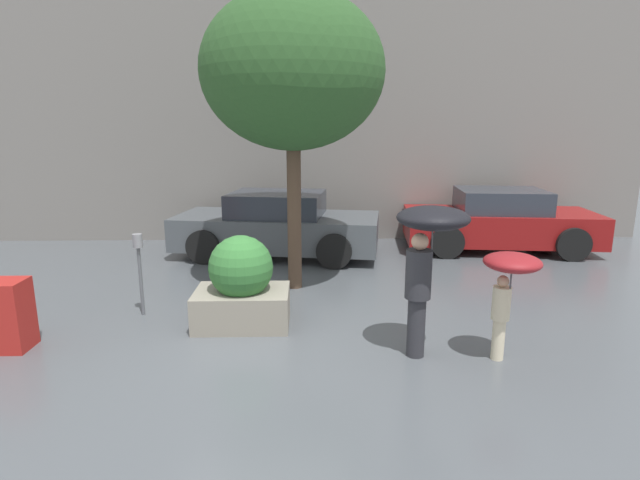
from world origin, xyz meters
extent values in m
plane|color=#51565B|center=(0.00, 0.00, 0.00)|extent=(40.00, 40.00, 0.00)
cube|color=gray|center=(0.00, 6.50, 3.00)|extent=(18.00, 0.30, 6.00)
cube|color=gray|center=(-0.27, 0.80, 0.26)|extent=(1.32, 0.88, 0.51)
sphere|color=#337033|center=(-0.27, 0.80, 0.85)|extent=(0.90, 0.90, 0.90)
cylinder|color=#2D2D33|center=(1.98, -0.24, 0.37)|extent=(0.22, 0.22, 0.75)
cylinder|color=#2D2D33|center=(1.98, -0.24, 1.04)|extent=(0.31, 0.31, 0.59)
sphere|color=tan|center=(1.98, -0.24, 1.44)|extent=(0.20, 0.20, 0.20)
cylinder|color=#4C4C51|center=(2.12, -0.25, 1.40)|extent=(0.02, 0.02, 0.65)
ellipsoid|color=black|center=(2.12, -0.25, 1.72)|extent=(0.85, 0.85, 0.27)
cylinder|color=beige|center=(2.95, -0.36, 0.26)|extent=(0.15, 0.15, 0.51)
cylinder|color=beige|center=(2.95, -0.36, 0.71)|extent=(0.21, 0.21, 0.41)
sphere|color=tan|center=(2.95, -0.36, 0.99)|extent=(0.14, 0.14, 0.14)
cylinder|color=#4C4C51|center=(3.01, -0.44, 0.99)|extent=(0.02, 0.02, 0.50)
ellipsoid|color=maroon|center=(3.01, -0.44, 1.24)|extent=(0.65, 0.65, 0.21)
cube|color=#4C5156|center=(0.01, 4.79, 0.54)|extent=(4.59, 2.50, 0.69)
cube|color=#2D333D|center=(0.01, 4.79, 1.13)|extent=(2.18, 1.84, 0.50)
cylinder|color=black|center=(-1.47, 4.11, 0.36)|extent=(0.74, 0.33, 0.71)
cylinder|color=black|center=(-1.17, 5.91, 0.36)|extent=(0.74, 0.33, 0.71)
cylinder|color=black|center=(1.19, 3.67, 0.36)|extent=(0.74, 0.33, 0.71)
cylinder|color=black|center=(1.49, 5.47, 0.36)|extent=(0.74, 0.33, 0.71)
cube|color=maroon|center=(5.04, 5.17, 0.54)|extent=(4.36, 2.27, 0.69)
cube|color=#2D333D|center=(5.04, 5.17, 1.13)|extent=(2.04, 1.74, 0.50)
cylinder|color=black|center=(3.65, 4.41, 0.36)|extent=(0.73, 0.30, 0.71)
cylinder|color=black|center=(3.85, 6.22, 0.36)|extent=(0.73, 0.30, 0.71)
cylinder|color=black|center=(6.23, 4.13, 0.36)|extent=(0.73, 0.30, 0.71)
cylinder|color=black|center=(6.43, 5.93, 0.36)|extent=(0.73, 0.30, 0.71)
cylinder|color=brown|center=(0.44, 2.50, 1.41)|extent=(0.24, 0.24, 2.81)
ellipsoid|color=#2D5628|center=(0.44, 2.50, 3.63)|extent=(2.96, 2.96, 2.52)
cylinder|color=#595B60|center=(-1.81, 1.23, 0.52)|extent=(0.05, 0.05, 1.04)
cylinder|color=gray|center=(-1.81, 1.23, 1.14)|extent=(0.14, 0.14, 0.20)
cube|color=#B2231E|center=(-3.11, 0.09, 0.45)|extent=(0.50, 0.44, 0.90)
camera|label=1|loc=(0.65, -5.89, 2.75)|focal=28.00mm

